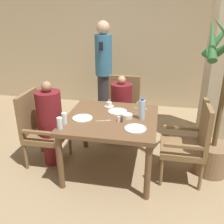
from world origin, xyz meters
TOP-DOWN VIEW (x-y plane):
  - ground_plane at (0.00, 0.00)m, footprint 16.00×16.00m
  - wall_back at (0.00, 2.48)m, footprint 8.00×0.06m
  - dining_table at (0.00, 0.00)m, footprint 1.11×1.09m
  - chair_left_side at (-0.96, 0.00)m, footprint 0.51×0.51m
  - diner_in_left_chair at (-0.81, 0.00)m, footprint 0.32×0.32m
  - chair_far_side at (0.00, 0.94)m, footprint 0.51×0.51m
  - diner_in_far_chair at (-0.00, 0.79)m, footprint 0.32×0.32m
  - chair_right_side at (0.96, 0.00)m, footprint 0.51×0.51m
  - standing_host at (-0.47, 1.66)m, footprint 0.30×0.34m
  - potted_palm at (1.28, 0.18)m, footprint 0.67×0.74m
  - plate_main_left at (0.32, -0.26)m, footprint 0.24×0.24m
  - plate_main_right at (-0.33, -0.10)m, footprint 0.24×0.24m
  - plate_dessert_center at (0.05, 0.19)m, footprint 0.24×0.24m
  - teacup_with_saucer at (-0.10, 0.36)m, footprint 0.13×0.13m
  - bowl_small at (0.19, 0.03)m, footprint 0.12×0.12m
  - water_bottle at (0.37, 0.03)m, footprint 0.08×0.08m
  - glass_tall_near at (-0.49, -0.28)m, footprint 0.06×0.06m
  - glass_tall_mid at (-0.49, -0.41)m, footprint 0.06×0.06m
  - salt_shaker at (0.11, -0.10)m, footprint 0.03×0.03m
  - pepper_shaker at (0.15, -0.10)m, footprint 0.03×0.03m
  - fork_beside_plate at (0.35, 0.37)m, footprint 0.17×0.03m
  - knife_beside_plate at (-0.06, -0.11)m, footprint 0.17×0.07m

SIDE VIEW (x-z plane):
  - ground_plane at x=0.00m, z-range 0.00..0.00m
  - chair_left_side at x=-0.96m, z-range 0.02..1.01m
  - chair_far_side at x=0.00m, z-range 0.02..1.01m
  - chair_right_side at x=0.96m, z-range 0.02..1.01m
  - diner_in_far_chair at x=0.00m, z-range 0.01..1.07m
  - diner_in_left_chair at x=-0.81m, z-range 0.01..1.16m
  - dining_table at x=0.00m, z-range 0.28..1.01m
  - potted_palm at x=1.28m, z-range -0.29..1.66m
  - fork_beside_plate at x=0.35m, z-range 0.74..0.74m
  - knife_beside_plate at x=-0.06m, z-range 0.74..0.74m
  - plate_main_left at x=0.32m, z-range 0.74..0.75m
  - plate_main_right at x=-0.33m, z-range 0.74..0.75m
  - plate_dessert_center at x=0.05m, z-range 0.74..0.75m
  - bowl_small at x=0.19m, z-range 0.74..0.78m
  - teacup_with_saucer at x=-0.10m, z-range 0.73..0.79m
  - pepper_shaker at x=0.15m, z-range 0.74..0.80m
  - salt_shaker at x=0.11m, z-range 0.74..0.80m
  - glass_tall_near at x=-0.49m, z-range 0.74..0.87m
  - glass_tall_mid at x=-0.49m, z-range 0.74..0.87m
  - water_bottle at x=0.37m, z-range 0.73..0.99m
  - standing_host at x=-0.47m, z-range 0.07..1.85m
  - wall_back at x=0.00m, z-range 0.00..2.80m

